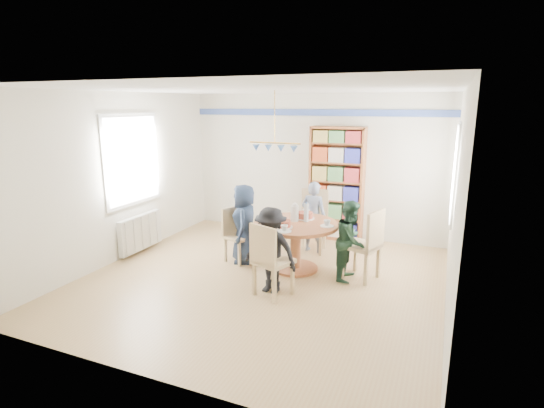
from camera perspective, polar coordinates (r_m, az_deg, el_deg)
The scene contains 14 objects.
ground at distance 6.31m, azimuth -1.42°, elevation -10.10°, with size 5.00×5.00×0.00m, color tan.
room_shell at distance 6.74m, azimuth -0.52°, elevation 6.00°, with size 5.00×5.00×5.00m.
radiator at distance 7.66m, azimuth -17.25°, elevation -3.65°, with size 0.12×1.00×0.60m.
dining_table at distance 6.50m, azimuth 3.21°, elevation -4.17°, with size 1.30×1.30×0.75m.
chair_left at distance 6.90m, azimuth -4.90°, elevation -3.75°, with size 0.49×0.49×0.88m.
chair_right at distance 6.25m, azimuth 12.66°, elevation -4.98°, with size 0.59×0.59×1.06m.
chair_far at distance 7.40m, azimuth 5.56°, elevation -1.80°, with size 0.51×0.51×1.06m.
chair_near at distance 5.57m, azimuth -0.40°, elevation -7.20°, with size 0.57×0.57×1.01m.
person_left at distance 6.80m, azimuth -3.74°, elevation -2.67°, with size 0.62×0.41×1.28m, color #192337.
person_right at distance 6.24m, azimuth 10.55°, elevation -4.84°, with size 0.57×0.44×1.17m, color #193223.
person_far at distance 7.30m, azimuth 5.61°, elevation -1.73°, with size 0.45×0.30×1.24m, color gray.
person_near at distance 5.71m, azimuth -0.17°, elevation -6.26°, with size 0.77×0.44×1.19m, color black.
bookshelf at distance 7.99m, azimuth 8.66°, elevation 2.57°, with size 1.00×0.30×2.11m.
tableware at distance 6.46m, azimuth 3.10°, elevation -1.88°, with size 1.18×1.18×0.31m.
Camera 1 is at (2.37, -5.28, 2.51)m, focal length 28.00 mm.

